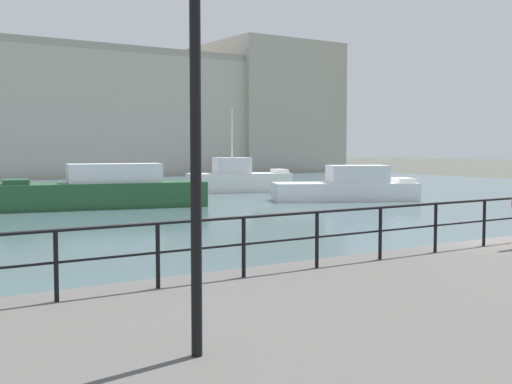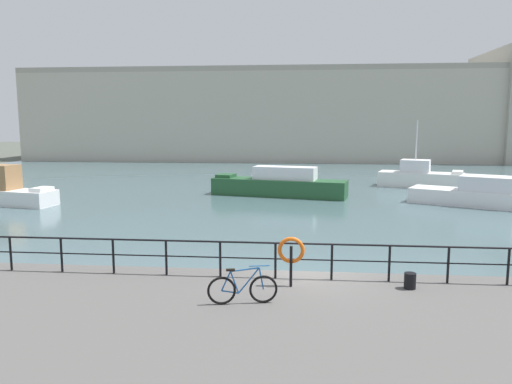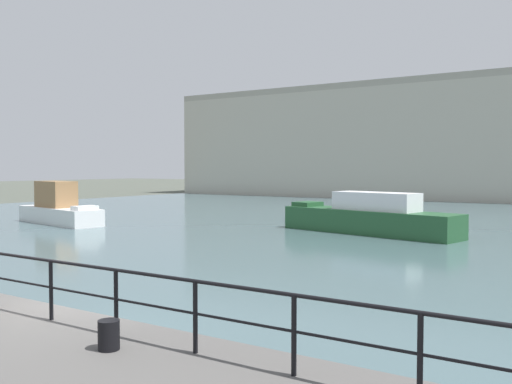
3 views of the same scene
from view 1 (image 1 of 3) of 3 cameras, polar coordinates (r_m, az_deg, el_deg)
The scene contains 8 objects.
ground_plane at distance 17.36m, azimuth 18.81°, elevation -6.26°, with size 240.00×240.00×0.00m, color #4C5147.
water_basin at distance 42.88m, azimuth -15.16°, elevation -0.20°, with size 80.00×60.00×0.01m, color #476066.
harbor_building at distance 70.90m, azimuth -17.52°, elevation 6.47°, with size 78.53×16.50×15.10m.
moored_green_narrowboat at distance 37.15m, azimuth 7.98°, elevation 0.43°, with size 8.13×5.72×1.94m.
moored_cabin_cruiser at distance 33.08m, azimuth -12.74°, elevation 0.11°, with size 9.99×4.19×2.15m.
moored_red_daysailer at distance 43.51m, azimuth -1.54°, elevation 1.10°, with size 7.03×4.29×5.52m.
quay_railing at distance 16.63m, azimuth 20.74°, elevation -1.60°, with size 27.79×0.07×1.08m.
quay_lamp_post at distance 7.13m, azimuth -5.24°, elevation 9.54°, with size 0.32×0.32×4.65m.
Camera 1 is at (-13.61, -10.35, 3.01)m, focal length 46.54 mm.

